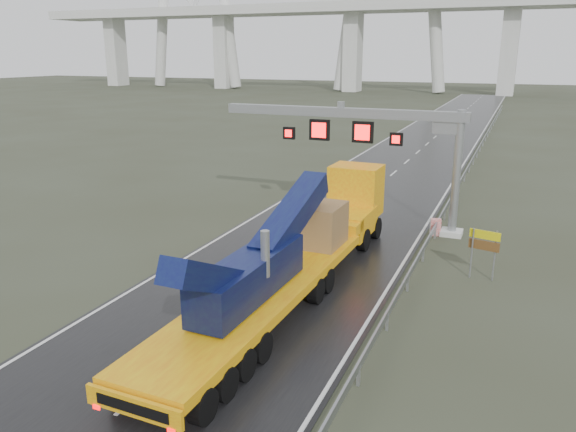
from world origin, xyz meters
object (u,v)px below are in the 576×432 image
at_px(heavy_haul_truck, 306,241).
at_px(sign_gantry, 375,134).
at_px(striped_barrier, 435,227).
at_px(exit_sign_pair, 484,245).

bearing_deg(heavy_haul_truck, sign_gantry, 87.56).
distance_m(heavy_haul_truck, striped_barrier, 10.27).
bearing_deg(exit_sign_pair, heavy_haul_truck, -143.66).
xyz_separation_m(sign_gantry, exit_sign_pair, (6.90, -6.26, -3.92)).
xyz_separation_m(sign_gantry, striped_barrier, (3.92, -0.40, -5.11)).
relative_size(sign_gantry, striped_barrier, 14.95).
height_order(heavy_haul_truck, striped_barrier, heavy_haul_truck).
xyz_separation_m(sign_gantry, heavy_haul_truck, (-0.66, -9.49, -3.70)).
height_order(sign_gantry, heavy_haul_truck, sign_gantry).
bearing_deg(heavy_haul_truck, striped_barrier, 64.82).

